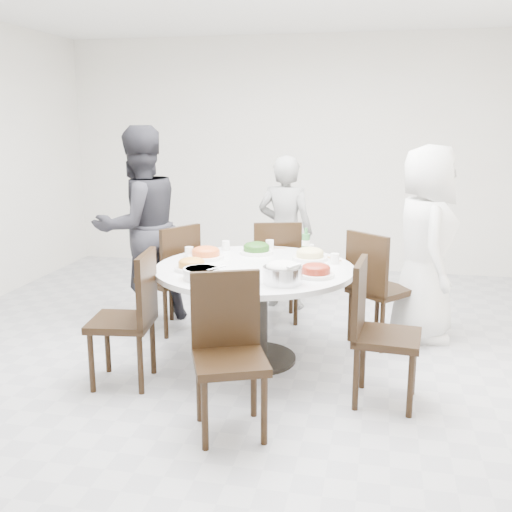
% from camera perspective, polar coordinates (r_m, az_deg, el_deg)
% --- Properties ---
extents(floor, '(6.00, 6.00, 0.01)m').
position_cam_1_polar(floor, '(4.77, 0.22, -9.68)').
color(floor, '#B2B2B7').
rests_on(floor, ground).
extents(wall_back, '(6.00, 0.01, 2.80)m').
position_cam_1_polar(wall_back, '(7.38, 5.00, 9.56)').
color(wall_back, white).
rests_on(wall_back, ground).
extents(wall_front, '(6.00, 0.01, 2.80)m').
position_cam_1_polar(wall_front, '(1.64, -21.39, -3.50)').
color(wall_front, white).
rests_on(wall_front, ground).
extents(dining_table, '(1.50, 1.50, 0.75)m').
position_cam_1_polar(dining_table, '(4.60, -0.13, -5.54)').
color(dining_table, white).
rests_on(dining_table, floor).
extents(chair_ne, '(0.59, 0.59, 0.95)m').
position_cam_1_polar(chair_ne, '(5.05, 11.80, -2.95)').
color(chair_ne, black).
rests_on(chair_ne, floor).
extents(chair_n, '(0.52, 0.52, 0.95)m').
position_cam_1_polar(chair_n, '(5.50, 1.86, -1.35)').
color(chair_n, black).
rests_on(chair_n, floor).
extents(chair_nw, '(0.58, 0.58, 0.95)m').
position_cam_1_polar(chair_nw, '(5.31, -8.43, -2.02)').
color(chair_nw, black).
rests_on(chair_nw, floor).
extents(chair_sw, '(0.47, 0.47, 0.95)m').
position_cam_1_polar(chair_sw, '(4.29, -12.70, -5.85)').
color(chair_sw, black).
rests_on(chair_sw, floor).
extents(chair_s, '(0.55, 0.55, 0.95)m').
position_cam_1_polar(chair_s, '(3.54, -2.48, -9.66)').
color(chair_s, black).
rests_on(chair_s, floor).
extents(chair_se, '(0.46, 0.46, 0.95)m').
position_cam_1_polar(chair_se, '(4.00, 12.40, -7.27)').
color(chair_se, black).
rests_on(chair_se, floor).
extents(diner_right, '(0.62, 0.86, 1.64)m').
position_cam_1_polar(diner_right, '(5.16, 15.85, 1.10)').
color(diner_right, silver).
rests_on(diner_right, floor).
extents(diner_middle, '(0.59, 0.42, 1.50)m').
position_cam_1_polar(diner_middle, '(5.84, 2.81, 2.25)').
color(diner_middle, black).
rests_on(diner_middle, floor).
extents(diner_left, '(1.06, 1.10, 1.78)m').
position_cam_1_polar(diner_left, '(5.47, -11.04, 2.77)').
color(diner_left, black).
rests_on(diner_left, floor).
extents(dish_greens, '(0.28, 0.28, 0.07)m').
position_cam_1_polar(dish_greens, '(4.92, 0.04, 0.64)').
color(dish_greens, white).
rests_on(dish_greens, dining_table).
extents(dish_pale, '(0.28, 0.28, 0.07)m').
position_cam_1_polar(dish_pale, '(4.72, 5.15, 0.09)').
color(dish_pale, white).
rests_on(dish_pale, dining_table).
extents(dish_orange, '(0.28, 0.28, 0.08)m').
position_cam_1_polar(dish_orange, '(4.76, -4.80, 0.22)').
color(dish_orange, white).
rests_on(dish_orange, dining_table).
extents(dish_redbrown, '(0.26, 0.26, 0.07)m').
position_cam_1_polar(dish_redbrown, '(4.23, 5.70, -1.51)').
color(dish_redbrown, white).
rests_on(dish_redbrown, dining_table).
extents(dish_tofu, '(0.25, 0.25, 0.06)m').
position_cam_1_polar(dish_tofu, '(4.41, -6.16, -0.95)').
color(dish_tofu, white).
rests_on(dish_tofu, dining_table).
extents(rice_bowl, '(0.27, 0.27, 0.11)m').
position_cam_1_polar(rice_bowl, '(4.04, 2.54, -1.81)').
color(rice_bowl, silver).
rests_on(rice_bowl, dining_table).
extents(soup_bowl, '(0.25, 0.25, 0.08)m').
position_cam_1_polar(soup_bowl, '(4.16, -5.22, -1.68)').
color(soup_bowl, white).
rests_on(soup_bowl, dining_table).
extents(beverage_bottle, '(0.06, 0.06, 0.22)m').
position_cam_1_polar(beverage_bottle, '(4.90, 4.77, 1.42)').
color(beverage_bottle, '#2F7739').
rests_on(beverage_bottle, dining_table).
extents(tea_cups, '(0.07, 0.07, 0.08)m').
position_cam_1_polar(tea_cups, '(5.08, 1.33, 1.09)').
color(tea_cups, white).
rests_on(tea_cups, dining_table).
extents(chopsticks, '(0.24, 0.04, 0.01)m').
position_cam_1_polar(chopsticks, '(5.13, 1.65, 0.81)').
color(chopsticks, tan).
rests_on(chopsticks, dining_table).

